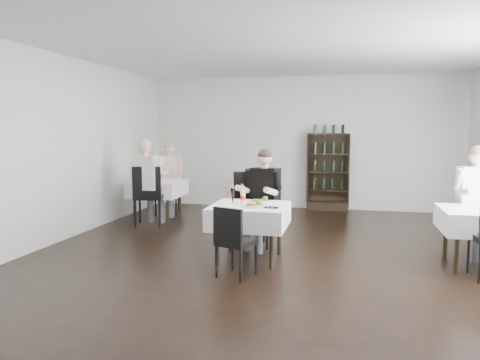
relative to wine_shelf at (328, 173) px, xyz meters
name	(u,v)px	position (x,y,z in m)	size (l,w,h in m)	color
room_shell	(271,152)	(-0.60, -4.31, 0.65)	(9.00, 9.00, 9.00)	black
wine_shelf	(328,173)	(0.00, 0.00, 0.00)	(0.90, 0.28, 1.75)	black
main_table	(249,216)	(-0.90, -4.31, -0.23)	(1.03, 1.03, 0.77)	black
left_table	(158,189)	(-3.30, -1.81, -0.23)	(0.98, 0.98, 0.77)	black
right_table	(480,221)	(2.10, -4.01, -0.23)	(0.98, 0.98, 0.77)	black
potted_tree	(256,189)	(-1.61, -0.11, -0.40)	(0.80, 0.69, 0.89)	#275D20
main_chair_far	(251,204)	(-1.06, -3.46, -0.20)	(0.64, 0.65, 1.14)	black
main_chair_near	(233,237)	(-0.93, -5.14, -0.35)	(0.52, 0.52, 0.88)	black
left_chair_far	(168,186)	(-3.32, -1.22, -0.24)	(0.58, 0.59, 1.07)	black
left_chair_near	(148,192)	(-3.19, -2.52, -0.20)	(0.63, 0.63, 1.13)	black
right_chair_far	(472,218)	(2.17, -3.33, -0.31)	(0.51, 0.52, 0.94)	black
diner_main	(262,191)	(-0.84, -3.65, 0.03)	(0.64, 0.69, 1.51)	#43434B
diner_left_far	(169,173)	(-3.26, -1.31, 0.05)	(0.62, 0.64, 1.55)	#43434B
diner_left_near	(148,175)	(-3.21, -2.48, 0.11)	(0.63, 0.63, 1.64)	#43434B
diner_right_far	(477,193)	(2.19, -3.46, 0.07)	(0.65, 0.67, 1.58)	#43434B
plate_far	(261,201)	(-0.79, -4.06, -0.06)	(0.33, 0.33, 0.09)	white
plate_near	(254,206)	(-0.80, -4.47, -0.06)	(0.34, 0.34, 0.09)	white
pilsner_dark	(233,196)	(-1.13, -4.35, 0.04)	(0.07, 0.07, 0.29)	black
pilsner_lager	(242,195)	(-1.04, -4.16, 0.03)	(0.06, 0.06, 0.27)	gold
coke_bottle	(243,197)	(-1.00, -4.26, 0.03)	(0.07, 0.07, 0.26)	silver
napkin_cutlery	(271,207)	(-0.57, -4.48, -0.07)	(0.19, 0.21, 0.02)	black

